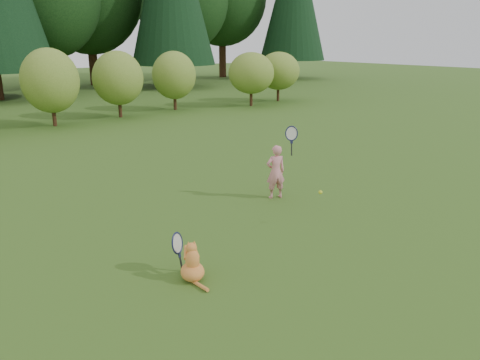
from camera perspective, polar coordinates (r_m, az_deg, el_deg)
ground at (r=7.64m, az=2.34°, el=-6.69°), size 100.00×100.00×0.00m
shrub_row at (r=19.06m, az=-23.10°, el=10.46°), size 28.00×3.00×2.80m
child at (r=9.24m, az=4.43°, el=1.16°), size 0.63×0.43×1.61m
cat at (r=6.22m, az=-5.93°, el=-9.66°), size 0.52×0.76×0.73m
tennis_ball at (r=7.91m, az=9.78°, el=-1.48°), size 0.07×0.07×0.07m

